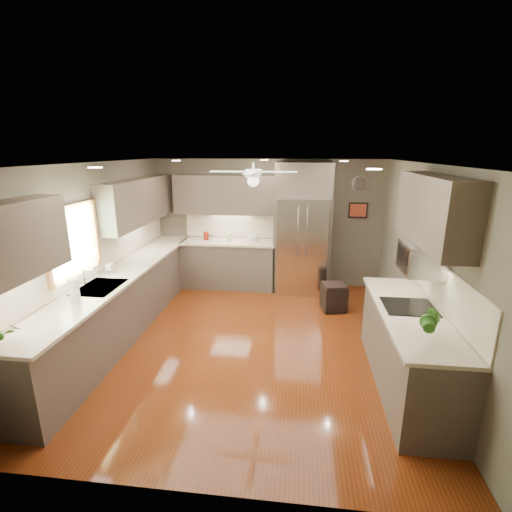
% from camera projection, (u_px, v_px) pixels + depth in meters
% --- Properties ---
extents(floor, '(5.00, 5.00, 0.00)m').
position_uv_depth(floor, '(251.00, 341.00, 5.36)').
color(floor, '#51220A').
rests_on(floor, ground).
extents(ceiling, '(5.00, 5.00, 0.00)m').
position_uv_depth(ceiling, '(250.00, 163.00, 4.67)').
color(ceiling, white).
rests_on(ceiling, ground).
extents(wall_back, '(4.50, 0.00, 4.50)m').
position_uv_depth(wall_back, '(267.00, 223.00, 7.40)').
color(wall_back, brown).
rests_on(wall_back, ground).
extents(wall_front, '(4.50, 0.00, 4.50)m').
position_uv_depth(wall_front, '(205.00, 357.00, 2.63)').
color(wall_front, brown).
rests_on(wall_front, ground).
extents(wall_left, '(0.00, 5.00, 5.00)m').
position_uv_depth(wall_left, '(94.00, 253.00, 5.27)').
color(wall_left, brown).
rests_on(wall_left, ground).
extents(wall_right, '(0.00, 5.00, 5.00)m').
position_uv_depth(wall_right, '(424.00, 264.00, 4.76)').
color(wall_right, brown).
rests_on(wall_right, ground).
extents(canister_a, '(0.12, 0.12, 0.16)m').
position_uv_depth(canister_a, '(206.00, 236.00, 7.36)').
color(canister_a, maroon).
rests_on(canister_a, back_run).
extents(canister_b, '(0.09, 0.09, 0.13)m').
position_uv_depth(canister_b, '(211.00, 237.00, 7.29)').
color(canister_b, silver).
rests_on(canister_b, back_run).
extents(canister_c, '(0.11, 0.11, 0.16)m').
position_uv_depth(canister_c, '(229.00, 236.00, 7.26)').
color(canister_c, beige).
rests_on(canister_c, back_run).
extents(soap_bottle, '(0.09, 0.09, 0.19)m').
position_uv_depth(soap_bottle, '(111.00, 266.00, 5.39)').
color(soap_bottle, white).
rests_on(soap_bottle, left_run).
extents(potted_plant_left, '(0.17, 0.13, 0.29)m').
position_uv_depth(potted_plant_left, '(8.00, 332.00, 3.33)').
color(potted_plant_left, '#2A5E1A').
rests_on(potted_plant_left, left_run).
extents(potted_plant_right, '(0.23, 0.20, 0.36)m').
position_uv_depth(potted_plant_right, '(432.00, 321.00, 3.47)').
color(potted_plant_right, '#2A5E1A').
rests_on(potted_plant_right, right_run).
extents(bowl, '(0.30, 0.30, 0.06)m').
position_uv_depth(bowl, '(253.00, 240.00, 7.24)').
color(bowl, beige).
rests_on(bowl, back_run).
extents(left_run, '(0.65, 4.70, 1.45)m').
position_uv_depth(left_run, '(124.00, 300.00, 5.59)').
color(left_run, '#4B4336').
rests_on(left_run, ground).
extents(back_run, '(1.85, 0.65, 1.45)m').
position_uv_depth(back_run, '(229.00, 263.00, 7.41)').
color(back_run, '#4B4336').
rests_on(back_run, ground).
extents(uppers, '(4.50, 4.70, 0.95)m').
position_uv_depth(uppers, '(208.00, 204.00, 5.60)').
color(uppers, '#4B4336').
rests_on(uppers, wall_left).
extents(window, '(0.05, 1.12, 0.92)m').
position_uv_depth(window, '(72.00, 241.00, 4.71)').
color(window, '#BFF2B2').
rests_on(window, wall_left).
extents(sink, '(0.50, 0.70, 0.32)m').
position_uv_depth(sink, '(100.00, 289.00, 4.85)').
color(sink, silver).
rests_on(sink, left_run).
extents(refrigerator, '(1.06, 0.75, 2.45)m').
position_uv_depth(refrigerator, '(302.00, 231.00, 7.01)').
color(refrigerator, silver).
rests_on(refrigerator, ground).
extents(right_run, '(0.70, 2.20, 1.45)m').
position_uv_depth(right_run, '(408.00, 347.00, 4.24)').
color(right_run, '#4B4336').
rests_on(right_run, ground).
extents(microwave, '(0.43, 0.55, 0.34)m').
position_uv_depth(microwave, '(421.00, 258.00, 4.20)').
color(microwave, silver).
rests_on(microwave, wall_right).
extents(ceiling_fan, '(1.18, 1.18, 0.32)m').
position_uv_depth(ceiling_fan, '(253.00, 175.00, 5.00)').
color(ceiling_fan, white).
rests_on(ceiling_fan, ceiling).
extents(recessed_lights, '(2.84, 3.14, 0.01)m').
position_uv_depth(recessed_lights, '(251.00, 163.00, 5.06)').
color(recessed_lights, white).
rests_on(recessed_lights, ceiling).
extents(wall_clock, '(0.30, 0.03, 0.30)m').
position_uv_depth(wall_clock, '(360.00, 184.00, 6.97)').
color(wall_clock, white).
rests_on(wall_clock, wall_back).
extents(framed_print, '(0.36, 0.03, 0.30)m').
position_uv_depth(framed_print, '(358.00, 210.00, 7.10)').
color(framed_print, black).
rests_on(framed_print, wall_back).
extents(stool, '(0.45, 0.45, 0.46)m').
position_uv_depth(stool, '(334.00, 297.00, 6.34)').
color(stool, black).
rests_on(stool, ground).
extents(paper_towel, '(0.12, 0.12, 0.29)m').
position_uv_depth(paper_towel, '(74.00, 290.00, 4.34)').
color(paper_towel, white).
rests_on(paper_towel, left_run).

